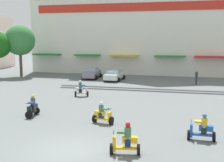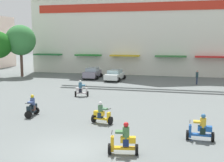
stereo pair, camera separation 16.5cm
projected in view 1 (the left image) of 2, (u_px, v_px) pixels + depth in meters
The scene contains 11 objects.
ground_plane at pixel (123, 98), 27.01m from camera, with size 128.00×128.00×0.00m, color slate.
colonial_building at pixel (152, 15), 47.95m from camera, with size 37.22×17.10×21.25m.
plaza_tree_0 at pixel (20, 40), 41.48m from camera, with size 4.33×3.92×7.33m.
parked_car_0 at pixel (92, 73), 40.11m from camera, with size 2.47×4.25×1.50m.
parked_car_1 at pixel (114, 75), 38.26m from camera, with size 2.44×4.39×1.40m.
scooter_rider_1 at pixel (103, 114), 18.96m from camera, with size 1.43×0.77×1.44m.
scooter_rider_2 at pixel (202, 129), 15.81m from camera, with size 1.47×0.55×1.50m.
scooter_rider_4 at pixel (126, 141), 13.88m from camera, with size 1.50×0.75×1.59m.
scooter_rider_6 at pixel (81, 90), 27.73m from camera, with size 1.39×0.87×1.56m.
scooter_rider_8 at pixel (33, 108), 20.69m from camera, with size 0.61×1.37×1.54m.
pedestrian_0 at pixel (196, 76), 34.98m from camera, with size 0.32×0.32×1.69m.
Camera 1 is at (5.36, -12.96, 5.50)m, focal length 47.01 mm.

